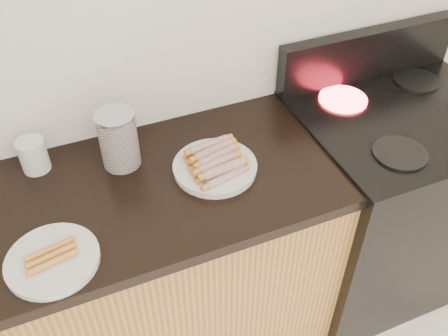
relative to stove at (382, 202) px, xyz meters
name	(u,v)px	position (x,y,z in m)	size (l,w,h in m)	color
wall_back	(167,13)	(-0.78, 0.32, 0.84)	(4.00, 0.04, 2.60)	silver
cabinet_base	(20,325)	(-1.48, 0.01, -0.03)	(2.20, 0.59, 0.86)	#A57B32
stove	(382,202)	(0.00, 0.00, 0.00)	(0.76, 0.65, 0.91)	black
stove_panel	(368,54)	(0.00, 0.28, 0.55)	(0.76, 0.06, 0.20)	black
burner_near_left	(400,153)	(-0.17, -0.17, 0.46)	(0.18, 0.18, 0.01)	black
burner_far_left	(343,99)	(-0.17, 0.17, 0.46)	(0.18, 0.18, 0.01)	#FF1E2D
burner_far_right	(416,80)	(0.17, 0.17, 0.46)	(0.18, 0.18, 0.01)	black
main_plate	(215,168)	(-0.75, 0.01, 0.45)	(0.27, 0.27, 0.02)	white
side_plate	(53,260)	(-1.29, -0.17, 0.45)	(0.25, 0.25, 0.02)	white
hotdog_pile	(215,160)	(-0.75, 0.01, 0.49)	(0.14, 0.20, 0.05)	maroon
plain_sausages	(51,256)	(-1.29, -0.17, 0.47)	(0.12, 0.09, 0.02)	#C75D34
canister	(119,139)	(-1.02, 0.16, 0.54)	(0.12, 0.12, 0.19)	white
mug	(33,155)	(-1.28, 0.24, 0.50)	(0.09, 0.09, 0.11)	silver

